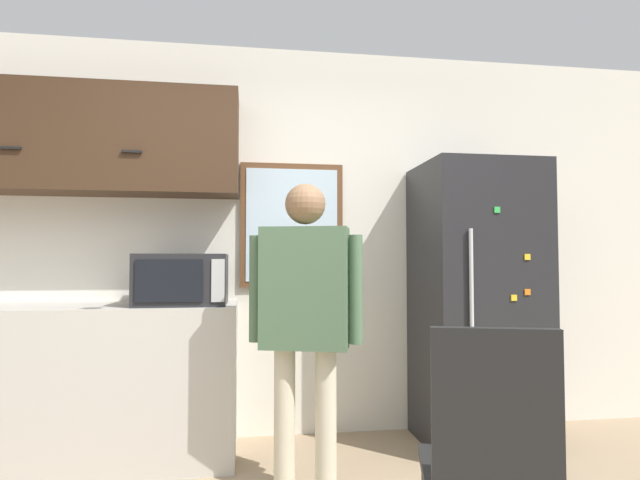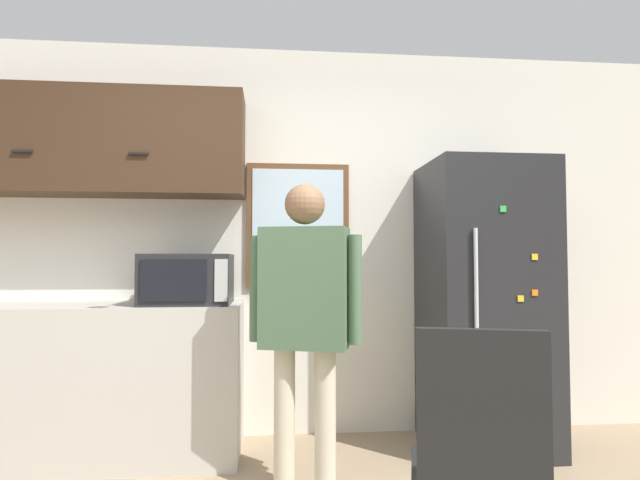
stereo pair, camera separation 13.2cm
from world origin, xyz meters
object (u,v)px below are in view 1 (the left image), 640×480
(person, at_px, (305,305))
(refrigerator, at_px, (477,303))
(chair, at_px, (490,458))
(microwave, at_px, (183,279))

(person, height_order, refrigerator, refrigerator)
(refrigerator, xyz_separation_m, chair, (-0.70, -1.52, -0.38))
(microwave, distance_m, person, 0.88)
(person, distance_m, refrigerator, 1.33)
(chair, bearing_deg, person, -46.02)
(person, relative_size, chair, 1.62)
(person, xyz_separation_m, refrigerator, (1.21, 0.56, -0.05))
(refrigerator, bearing_deg, chair, -114.52)
(chair, bearing_deg, refrigerator, -98.55)
(microwave, distance_m, refrigerator, 1.90)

